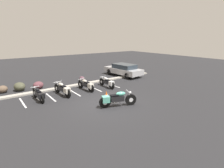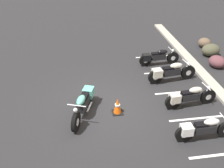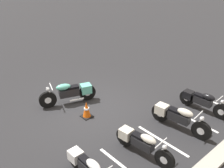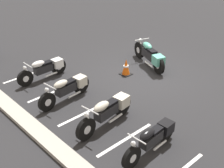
{
  "view_description": "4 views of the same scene",
  "coord_description": "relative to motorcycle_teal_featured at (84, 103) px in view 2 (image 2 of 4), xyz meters",
  "views": [
    {
      "loc": [
        -5.79,
        -8.63,
        4.14
      ],
      "look_at": [
        0.95,
        0.5,
        1.04
      ],
      "focal_mm": 28.0,
      "sensor_mm": 36.0,
      "label": 1
    },
    {
      "loc": [
        8.26,
        -0.95,
        6.11
      ],
      "look_at": [
        -0.99,
        0.45,
        0.41
      ],
      "focal_mm": 42.0,
      "sensor_mm": 36.0,
      "label": 2
    },
    {
      "loc": [
        5.31,
        7.32,
        5.7
      ],
      "look_at": [
        -0.88,
        0.4,
        0.94
      ],
      "focal_mm": 42.0,
      "sensor_mm": 36.0,
      "label": 3
    },
    {
      "loc": [
        -7.19,
        8.22,
        5.65
      ],
      "look_at": [
        -0.56,
        2.1,
        0.61
      ],
      "focal_mm": 50.0,
      "sensor_mm": 36.0,
      "label": 4
    }
  ],
  "objects": [
    {
      "name": "landscape_rock_3",
      "position": [
        -4.13,
        7.08,
        -0.16
      ],
      "size": [
        0.93,
        1.08,
        0.67
      ],
      "primitive_type": "ellipsoid",
      "rotation": [
        0.0,
        0.0,
        1.69
      ],
      "color": "#484936",
      "rests_on": "ground"
    },
    {
      "name": "traffic_cone",
      "position": [
        0.14,
        1.25,
        -0.19
      ],
      "size": [
        0.4,
        0.4,
        0.65
      ],
      "color": "black",
      "rests_on": "ground"
    },
    {
      "name": "stall_line_0",
      "position": [
        -4.48,
        4.08,
        -0.49
      ],
      "size": [
        0.1,
        2.1,
        0.0
      ],
      "primitive_type": "cube",
      "color": "white",
      "rests_on": "ground"
    },
    {
      "name": "stall_line_3",
      "position": [
        0.92,
        4.08,
        -0.49
      ],
      "size": [
        0.1,
        2.1,
        0.0
      ],
      "primitive_type": "cube",
      "color": "white",
      "rests_on": "ground"
    },
    {
      "name": "landscape_rock_1",
      "position": [
        -2.8,
        6.77,
        -0.19
      ],
      "size": [
        1.08,
        1.02,
        0.6
      ],
      "primitive_type": "ellipsoid",
      "rotation": [
        0.0,
        0.0,
        0.44
      ],
      "color": "brown",
      "rests_on": "ground"
    },
    {
      "name": "landscape_rock_0",
      "position": [
        -5.26,
        7.27,
        -0.21
      ],
      "size": [
        0.98,
        0.97,
        0.56
      ],
      "primitive_type": "ellipsoid",
      "rotation": [
        0.0,
        0.0,
        0.68
      ],
      "color": "brown",
      "rests_on": "ground"
    },
    {
      "name": "motorcycle_teal_featured",
      "position": [
        0.0,
        0.0,
        0.0
      ],
      "size": [
        2.26,
        1.05,
        0.93
      ],
      "rotation": [
        0.0,
        0.0,
        -0.35
      ],
      "color": "black",
      "rests_on": "ground"
    },
    {
      "name": "parked_bike_3",
      "position": [
        1.97,
        3.76,
        -0.06
      ],
      "size": [
        0.58,
        2.07,
        0.82
      ],
      "rotation": [
        0.0,
        0.0,
        1.58
      ],
      "color": "black",
      "rests_on": "ground"
    },
    {
      "name": "stall_line_2",
      "position": [
        -0.88,
        4.08,
        -0.49
      ],
      "size": [
        0.1,
        2.1,
        0.0
      ],
      "primitive_type": "cube",
      "color": "white",
      "rests_on": "ground"
    },
    {
      "name": "parked_bike_0",
      "position": [
        -3.5,
        3.89,
        -0.06
      ],
      "size": [
        0.58,
        2.08,
        0.82
      ],
      "rotation": [
        0.0,
        0.0,
        1.62
      ],
      "color": "black",
      "rests_on": "ground"
    },
    {
      "name": "parked_bike_1",
      "position": [
        -1.81,
        3.95,
        -0.02
      ],
      "size": [
        0.68,
        2.28,
        0.9
      ],
      "rotation": [
        0.0,
        0.0,
        1.68
      ],
      "color": "black",
      "rests_on": "ground"
    },
    {
      "name": "concrete_curb",
      "position": [
        -0.31,
        5.74,
        -0.43
      ],
      "size": [
        18.0,
        0.5,
        0.12
      ],
      "primitive_type": "cube",
      "color": "#A8A399",
      "rests_on": "ground"
    },
    {
      "name": "stall_line_1",
      "position": [
        -2.68,
        4.08,
        -0.49
      ],
      "size": [
        0.1,
        2.1,
        0.0
      ],
      "primitive_type": "cube",
      "color": "white",
      "rests_on": "ground"
    },
    {
      "name": "ground",
      "position": [
        -0.31,
        0.81,
        -0.49
      ],
      "size": [
        60.0,
        60.0,
        0.0
      ],
      "primitive_type": "plane",
      "color": "#262628"
    },
    {
      "name": "parked_bike_2",
      "position": [
        0.14,
        4.02,
        -0.05
      ],
      "size": [
        0.62,
        2.13,
        0.84
      ],
      "rotation": [
        0.0,
        0.0,
        1.67
      ],
      "color": "black",
      "rests_on": "ground"
    },
    {
      "name": "stall_line_4",
      "position": [
        2.72,
        4.08,
        -0.49
      ],
      "size": [
        0.1,
        2.1,
        0.0
      ],
      "primitive_type": "cube",
      "color": "white",
      "rests_on": "ground"
    }
  ]
}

